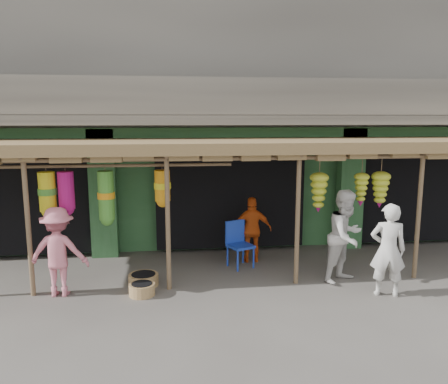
{
  "coord_description": "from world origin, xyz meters",
  "views": [
    {
      "loc": [
        -1.42,
        -8.22,
        3.25
      ],
      "look_at": [
        -0.29,
        1.0,
        1.66
      ],
      "focal_mm": 35.0,
      "sensor_mm": 36.0,
      "label": 1
    }
  ],
  "objects": [
    {
      "name": "ground",
      "position": [
        0.0,
        0.0,
        0.0
      ],
      "size": [
        80.0,
        80.0,
        0.0
      ],
      "primitive_type": "plane",
      "color": "#514C47",
      "rests_on": "ground"
    },
    {
      "name": "building",
      "position": [
        -0.0,
        4.87,
        3.37
      ],
      "size": [
        16.4,
        6.8,
        7.0
      ],
      "color": "gray",
      "rests_on": "ground"
    },
    {
      "name": "awning",
      "position": [
        -0.15,
        0.8,
        2.58
      ],
      "size": [
        14.0,
        2.7,
        2.79
      ],
      "color": "brown",
      "rests_on": "ground"
    },
    {
      "name": "blue_chair",
      "position": [
        0.02,
        0.95,
        0.56
      ],
      "size": [
        0.64,
        0.65,
        1.01
      ],
      "rotation": [
        0.0,
        0.0,
        0.42
      ],
      "color": "#1B3BB4",
      "rests_on": "ground"
    },
    {
      "name": "basket_mid",
      "position": [
        -2.0,
        0.05,
        0.11
      ],
      "size": [
        0.67,
        0.67,
        0.22
      ],
      "primitive_type": "cylinder",
      "rotation": [
        0.0,
        0.0,
        -0.15
      ],
      "color": "#9A6745",
      "rests_on": "ground"
    },
    {
      "name": "basket_right",
      "position": [
        -2.0,
        -0.44,
        0.11
      ],
      "size": [
        0.54,
        0.54,
        0.22
      ],
      "primitive_type": "cylinder",
      "rotation": [
        0.0,
        0.0,
        -0.12
      ],
      "color": "olive",
      "rests_on": "ground"
    },
    {
      "name": "person_front",
      "position": [
        2.48,
        -0.98,
        0.87
      ],
      "size": [
        0.72,
        0.58,
        1.73
      ],
      "primitive_type": "imported",
      "rotation": [
        0.0,
        0.0,
        2.85
      ],
      "color": "silver",
      "rests_on": "ground"
    },
    {
      "name": "person_right",
      "position": [
        2.0,
        -0.19,
        0.93
      ],
      "size": [
        1.14,
        1.09,
        1.86
      ],
      "primitive_type": "imported",
      "rotation": [
        0.0,
        0.0,
        0.59
      ],
      "color": "silver",
      "rests_on": "ground"
    },
    {
      "name": "person_vendor",
      "position": [
        0.38,
        1.21,
        0.75
      ],
      "size": [
        0.89,
        0.39,
        1.5
      ],
      "primitive_type": "imported",
      "rotation": [
        0.0,
        0.0,
        3.11
      ],
      "color": "#D04E13",
      "rests_on": "ground"
    },
    {
      "name": "person_shopper",
      "position": [
        -3.5,
        -0.23,
        0.83
      ],
      "size": [
        1.11,
        0.69,
        1.66
      ],
      "primitive_type": "imported",
      "rotation": [
        0.0,
        0.0,
        3.07
      ],
      "color": "#D87283",
      "rests_on": "ground"
    }
  ]
}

